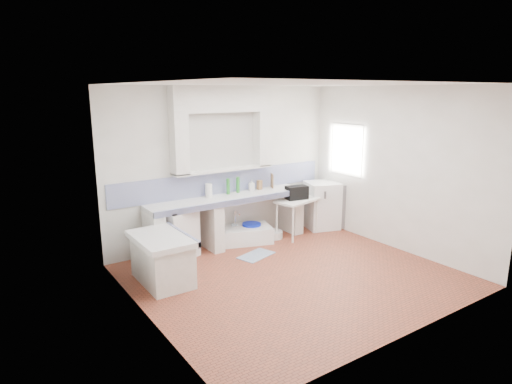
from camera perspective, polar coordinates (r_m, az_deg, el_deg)
floor at (r=6.70m, az=4.90°, el=-10.83°), size 4.50×4.50×0.00m
ceiling at (r=6.13m, az=5.42°, el=13.87°), size 4.50×4.50×0.00m
wall_back at (r=7.88m, az=-4.10°, el=3.49°), size 4.50×0.00×4.50m
wall_front at (r=4.93m, az=20.03°, el=-3.13°), size 4.50×0.00×4.50m
wall_left at (r=5.18m, az=-14.54°, el=-2.00°), size 0.00×4.50×4.50m
wall_right at (r=7.86m, az=17.97°, el=2.85°), size 0.00×4.50×4.50m
alcove_mass at (r=7.62m, az=-4.42°, el=12.03°), size 1.90×0.25×0.45m
window_frame at (r=8.74m, az=12.57°, el=5.47°), size 0.35×0.86×1.06m
lace_valance at (r=8.59m, az=12.03°, el=7.92°), size 0.01×0.84×0.24m
counter_slab at (r=7.69m, az=-3.55°, el=-0.86°), size 3.00×0.60×0.08m
counter_lip at (r=7.46m, az=-2.45°, el=-1.29°), size 3.00×0.04×0.10m
counter_pier_left at (r=7.24m, az=-13.12°, el=-5.81°), size 0.20×0.55×0.82m
counter_pier_mid at (r=7.65m, az=-5.76°, el=-4.49°), size 0.20×0.55×0.82m
counter_pier_right at (r=8.58m, az=4.56°, el=-2.51°), size 0.20×0.55×0.82m
peninsula_top at (r=6.38m, az=-12.28°, el=-5.97°), size 0.70×1.10×0.08m
peninsula_base at (r=6.50m, az=-12.13°, el=-8.89°), size 0.60×1.00×0.62m
peninsula_lip at (r=6.50m, az=-9.58°, el=-5.49°), size 0.04×1.10×0.10m
backsplash at (r=7.93m, az=-4.01°, el=1.33°), size 4.27×0.03×0.40m
stove at (r=7.39m, az=-10.36°, el=-5.35°), size 0.71×0.69×0.80m
sink at (r=8.03m, az=-1.94°, el=-5.68°), size 1.21×0.89×0.26m
side_table at (r=8.35m, az=5.39°, el=-3.34°), size 0.95×0.67×0.04m
fridge at (r=8.88m, az=8.56°, el=-1.70°), size 0.76×0.76×0.94m
bucket_red at (r=7.89m, az=-3.46°, el=-5.97°), size 0.38×0.38×0.28m
bucket_orange at (r=7.99m, az=-1.04°, el=-5.83°), size 0.33×0.33×0.24m
bucket_blue at (r=8.11m, az=-0.58°, el=-5.23°), size 0.44×0.44×0.33m
basin_white at (r=8.28m, az=2.29°, el=-5.55°), size 0.44×0.44×0.13m
water_bottle_a at (r=8.10m, az=-2.94°, el=-5.29°), size 0.10×0.10×0.32m
water_bottle_b at (r=8.13m, az=-2.60°, el=-5.30°), size 0.10×0.10×0.30m
black_bag at (r=8.25m, az=5.34°, el=-0.07°), size 0.44×0.30×0.25m
green_bottle_a at (r=7.81m, az=-3.67°, el=0.73°), size 0.07×0.07×0.29m
green_bottle_b at (r=7.92m, az=-2.38°, el=0.93°), size 0.08×0.08×0.29m
knife_block at (r=8.18m, az=0.46°, el=0.94°), size 0.10×0.09×0.18m
cutting_board at (r=8.34m, az=2.10°, el=1.48°), size 0.10×0.19×0.27m
paper_towel at (r=7.63m, az=-6.18°, el=0.22°), size 0.13×0.13×0.24m
soap_bottle at (r=8.08m, az=-0.58°, el=0.93°), size 0.12×0.13×0.22m
rug at (r=7.43m, az=0.02°, el=-8.27°), size 0.71×0.53×0.01m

